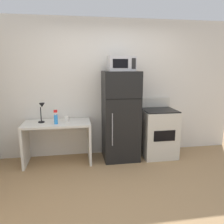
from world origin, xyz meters
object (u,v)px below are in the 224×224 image
object	(u,v)px
desk	(58,134)
refrigerator	(121,116)
desk_lamp	(42,109)
oven_range	(158,132)
microwave	(121,64)
spray_bottle	(56,118)
coffee_mug	(66,119)

from	to	relation	value
desk	refrigerator	world-z (taller)	refrigerator
desk_lamp	refrigerator	distance (m)	1.41
oven_range	microwave	bearing A→B (deg)	-178.69
desk	oven_range	bearing A→B (deg)	-0.12
desk	spray_bottle	world-z (taller)	spray_bottle
desk_lamp	microwave	size ratio (longest dim) A/B	0.77
desk	refrigerator	bearing A→B (deg)	-0.00
desk	refrigerator	size ratio (longest dim) A/B	0.72
desk	spray_bottle	size ratio (longest dim) A/B	4.72
refrigerator	microwave	size ratio (longest dim) A/B	3.57
desk_lamp	refrigerator	size ratio (longest dim) A/B	0.21
microwave	desk_lamp	bearing A→B (deg)	178.36
desk	desk_lamp	world-z (taller)	desk_lamp
microwave	desk	bearing A→B (deg)	178.95
refrigerator	oven_range	size ratio (longest dim) A/B	1.49
microwave	oven_range	world-z (taller)	microwave
oven_range	spray_bottle	bearing A→B (deg)	-176.68
coffee_mug	spray_bottle	world-z (taller)	spray_bottle
microwave	coffee_mug	bearing A→B (deg)	177.80
microwave	oven_range	xyz separation A→B (m)	(0.75, 0.02, -1.31)
desk	spray_bottle	distance (m)	0.34
coffee_mug	oven_range	size ratio (longest dim) A/B	0.09
spray_bottle	desk_lamp	bearing A→B (deg)	151.23
refrigerator	oven_range	bearing A→B (deg)	-0.31
coffee_mug	desk_lamp	bearing A→B (deg)	179.71
refrigerator	oven_range	distance (m)	0.83
desk_lamp	oven_range	bearing A→B (deg)	-0.61
desk	coffee_mug	distance (m)	0.32
refrigerator	microwave	distance (m)	0.95
spray_bottle	desk	bearing A→B (deg)	87.72
desk	desk_lamp	xyz separation A→B (m)	(-0.25, 0.02, 0.47)
coffee_mug	oven_range	world-z (taller)	oven_range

